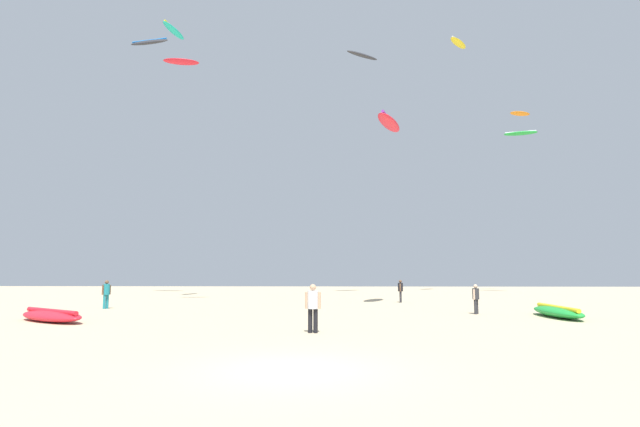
{
  "coord_description": "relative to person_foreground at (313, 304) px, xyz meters",
  "views": [
    {
      "loc": [
        0.98,
        -11.77,
        2.28
      ],
      "look_at": [
        0.0,
        21.49,
        6.11
      ],
      "focal_mm": 27.84,
      "sensor_mm": 36.0,
      "label": 1
    }
  ],
  "objects": [
    {
      "name": "kite_aloft_1",
      "position": [
        4.51,
        14.14,
        11.18
      ],
      "size": [
        2.57,
        4.61,
        0.75
      ],
      "color": "red"
    },
    {
      "name": "kite_grounded_near",
      "position": [
        11.72,
        6.41,
        -0.76
      ],
      "size": [
        1.38,
        4.8,
        0.58
      ],
      "color": "green",
      "rests_on": "ground"
    },
    {
      "name": "kite_aloft_6",
      "position": [
        3.56,
        27.61,
        22.04
      ],
      "size": [
        3.62,
        3.0,
        0.73
      ],
      "color": "#2D2D33"
    },
    {
      "name": "kite_aloft_0",
      "position": [
        -10.25,
        15.46,
        16.27
      ],
      "size": [
        2.63,
        1.27,
        0.41
      ],
      "color": "red"
    },
    {
      "name": "person_left",
      "position": [
        -12.96,
        11.22,
        -0.05
      ],
      "size": [
        0.38,
        0.49,
        1.7
      ],
      "rotation": [
        0.0,
        0.0,
        5.69
      ],
      "color": "teal",
      "rests_on": "ground"
    },
    {
      "name": "person_foreground",
      "position": [
        0.0,
        0.0,
        0.0
      ],
      "size": [
        0.58,
        0.4,
        1.78
      ],
      "rotation": [
        0.0,
        0.0,
        4.56
      ],
      "color": "black",
      "rests_on": "ground"
    },
    {
      "name": "kite_grounded_mid",
      "position": [
        -11.94,
        3.69,
        -0.77
      ],
      "size": [
        4.63,
        3.76,
        0.6
      ],
      "color": "red",
      "rests_on": "ground"
    },
    {
      "name": "kite_aloft_4",
      "position": [
        19.84,
        31.3,
        15.17
      ],
      "size": [
        3.37,
        1.79,
        0.41
      ],
      "color": "green"
    },
    {
      "name": "kite_aloft_7",
      "position": [
        21.22,
        34.85,
        18.38
      ],
      "size": [
        2.57,
        1.4,
        0.51
      ],
      "color": "orange"
    },
    {
      "name": "person_right",
      "position": [
        8.27,
        8.18,
        -0.13
      ],
      "size": [
        0.37,
        0.42,
        1.56
      ],
      "rotation": [
        0.0,
        0.0,
        2.43
      ],
      "color": "#2D2D33",
      "rests_on": "ground"
    },
    {
      "name": "person_midground",
      "position": [
        5.54,
        17.62,
        -0.1
      ],
      "size": [
        0.36,
        0.53,
        1.61
      ],
      "rotation": [
        0.0,
        0.0,
        6.09
      ],
      "color": "#2D2D33",
      "rests_on": "ground"
    },
    {
      "name": "kite_aloft_2",
      "position": [
        -12.1,
        19.02,
        20.46
      ],
      "size": [
        1.44,
        3.22,
        0.53
      ],
      "color": "#19B29E"
    },
    {
      "name": "ground_plane",
      "position": [
        -0.17,
        -6.8,
        -1.04
      ],
      "size": [
        120.0,
        120.0,
        0.0
      ],
      "primitive_type": "plane",
      "color": "#C6B28C"
    },
    {
      "name": "kite_aloft_3",
      "position": [
        -16.75,
        25.84,
        22.83
      ],
      "size": [
        4.07,
        1.92,
        0.91
      ],
      "color": "#2D2D33"
    },
    {
      "name": "kite_aloft_5",
      "position": [
        13.63,
        30.52,
        24.55
      ],
      "size": [
        2.68,
        3.17,
        0.41
      ],
      "color": "yellow"
    }
  ]
}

